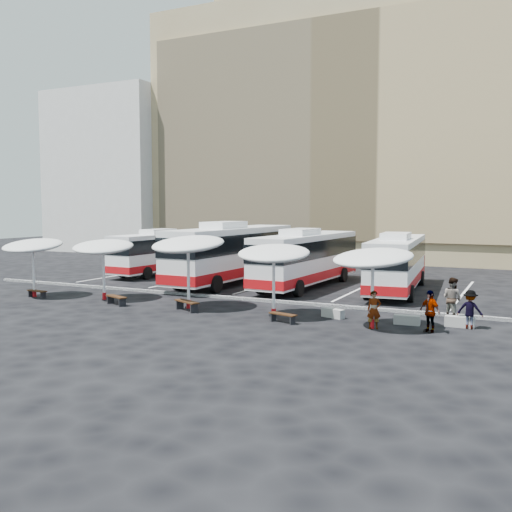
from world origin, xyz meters
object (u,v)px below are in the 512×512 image
at_px(passenger_1, 453,299).
at_px(passenger_3, 470,309).
at_px(wood_bench_1, 116,298).
at_px(conc_bench_0, 333,313).
at_px(sunshade_0, 33,246).
at_px(bus_1, 233,252).
at_px(sunshade_2, 188,244).
at_px(wood_bench_0, 37,292).
at_px(conc_bench_1, 407,320).
at_px(sunshade_4, 373,258).
at_px(passenger_2, 430,311).
at_px(bus_3, 397,261).
at_px(bus_2, 307,257).
at_px(wood_bench_2, 187,303).
at_px(conc_bench_2, 460,322).
at_px(sunshade_3, 274,254).
at_px(sunshade_1, 103,247).
at_px(passenger_0, 374,310).
at_px(bus_0, 166,251).
at_px(wood_bench_3, 283,316).

bearing_deg(passenger_1, passenger_3, 148.94).
distance_m(wood_bench_1, conc_bench_0, 11.31).
bearing_deg(sunshade_0, passenger_1, 9.19).
distance_m(bus_1, conc_bench_0, 13.01).
relative_size(sunshade_2, wood_bench_0, 2.77).
relative_size(bus_1, sunshade_2, 3.46).
bearing_deg(conc_bench_1, sunshade_0, -175.78).
bearing_deg(sunshade_4, passenger_2, 6.75).
bearing_deg(wood_bench_0, bus_3, 32.45).
relative_size(wood_bench_0, passenger_3, 0.84).
height_order(bus_2, sunshade_0, bus_2).
bearing_deg(bus_3, bus_1, -179.47).
xyz_separation_m(sunshade_2, passenger_3, (13.18, 1.08, -2.40)).
height_order(wood_bench_2, conc_bench_2, wood_bench_2).
distance_m(conc_bench_2, passenger_2, 2.00).
xyz_separation_m(sunshade_0, passenger_2, (21.60, 0.37, -2.03)).
xyz_separation_m(sunshade_2, sunshade_3, (4.75, -0.17, -0.26)).
relative_size(sunshade_1, conc_bench_1, 3.87).
bearing_deg(sunshade_1, passenger_3, 2.50).
relative_size(sunshade_0, sunshade_2, 1.03).
distance_m(sunshade_2, conc_bench_0, 7.92).
xyz_separation_m(bus_2, sunshade_3, (2.18, -9.92, 1.04)).
height_order(wood_bench_0, passenger_2, passenger_2).
xyz_separation_m(conc_bench_0, passenger_0, (2.29, -1.53, 0.59)).
relative_size(conc_bench_0, conc_bench_1, 1.01).
xyz_separation_m(conc_bench_1, passenger_3, (2.52, 0.31, 0.61)).
height_order(conc_bench_0, conc_bench_1, conc_bench_0).
distance_m(wood_bench_1, conc_bench_2, 16.79).
xyz_separation_m(bus_0, sunshade_3, (14.41, -12.07, 1.20)).
xyz_separation_m(sunshade_1, sunshade_2, (5.65, -0.26, 0.32)).
xyz_separation_m(wood_bench_1, wood_bench_2, (4.22, 0.17, 0.02)).
relative_size(sunshade_3, wood_bench_1, 2.54).
distance_m(bus_1, bus_2, 5.08).
height_order(bus_1, conc_bench_0, bus_1).
height_order(sunshade_1, sunshade_4, sunshade_4).
xyz_separation_m(sunshade_3, wood_bench_2, (-4.43, -0.49, -2.56)).
bearing_deg(passenger_1, passenger_0, 83.87).
xyz_separation_m(wood_bench_0, wood_bench_2, (9.80, 0.22, 0.07)).
bearing_deg(passenger_0, bus_3, 71.38).
bearing_deg(wood_bench_3, passenger_2, 7.93).
distance_m(sunshade_0, passenger_3, 23.17).
bearing_deg(bus_1, wood_bench_0, -122.93).
xyz_separation_m(sunshade_1, sunshade_3, (10.40, -0.44, 0.06)).
xyz_separation_m(sunshade_4, passenger_1, (2.78, 3.48, -2.00)).
height_order(bus_2, passenger_2, bus_2).
bearing_deg(wood_bench_3, sunshade_2, 167.85).
bearing_deg(sunshade_4, bus_3, 96.86).
height_order(sunshade_0, wood_bench_2, sunshade_0).
relative_size(sunshade_0, sunshade_1, 0.92).
distance_m(bus_2, passenger_3, 13.74).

